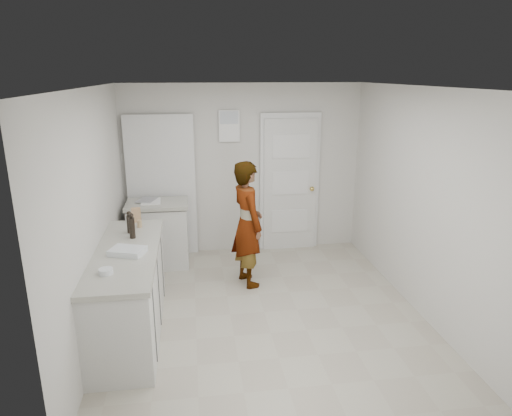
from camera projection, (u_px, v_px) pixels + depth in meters
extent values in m
plane|color=#AAA18E|center=(264.00, 312.00, 5.23)|extent=(4.00, 4.00, 0.00)
plane|color=beige|center=(243.00, 170.00, 6.77)|extent=(3.50, 0.00, 3.50)
plane|color=beige|center=(314.00, 294.00, 2.97)|extent=(3.50, 0.00, 3.50)
plane|color=beige|center=(95.00, 215.00, 4.63)|extent=(0.00, 4.00, 4.00)
plane|color=beige|center=(419.00, 201.00, 5.11)|extent=(0.00, 4.00, 4.00)
plane|color=silver|center=(265.00, 87.00, 4.51)|extent=(4.00, 4.00, 0.00)
cube|color=silver|center=(290.00, 186.00, 6.87)|extent=(0.80, 0.05, 2.00)
cube|color=silver|center=(290.00, 183.00, 6.89)|extent=(0.90, 0.04, 2.10)
sphere|color=gold|center=(312.00, 189.00, 6.88)|extent=(0.07, 0.07, 0.07)
cube|color=white|center=(229.00, 126.00, 6.53)|extent=(0.30, 0.02, 0.45)
cube|color=black|center=(162.00, 188.00, 6.64)|extent=(0.90, 0.05, 2.04)
cube|color=silver|center=(162.00, 188.00, 6.61)|extent=(0.98, 0.02, 2.10)
cube|color=silver|center=(129.00, 295.00, 4.72)|extent=(0.60, 1.90, 0.86)
cube|color=black|center=(132.00, 328.00, 4.83)|extent=(0.56, 1.86, 0.08)
cube|color=beige|center=(126.00, 252.00, 4.58)|extent=(0.64, 1.96, 0.05)
cube|color=silver|center=(159.00, 236.00, 6.40)|extent=(0.80, 0.55, 0.86)
cube|color=black|center=(161.00, 262.00, 6.52)|extent=(0.75, 0.54, 0.08)
cube|color=beige|center=(157.00, 204.00, 6.27)|extent=(0.84, 0.61, 0.05)
imported|color=silver|center=(247.00, 224.00, 5.74)|extent=(0.54, 0.67, 1.61)
cube|color=#A67653|center=(136.00, 215.00, 5.41)|extent=(0.11, 0.06, 0.18)
cylinder|color=tan|center=(140.00, 224.00, 5.24)|extent=(0.05, 0.05, 0.08)
cylinder|color=black|center=(130.00, 224.00, 5.05)|extent=(0.06, 0.06, 0.20)
sphere|color=black|center=(129.00, 213.00, 5.01)|extent=(0.05, 0.05, 0.05)
cylinder|color=black|center=(132.00, 228.00, 4.88)|extent=(0.06, 0.06, 0.23)
sphere|color=black|center=(131.00, 215.00, 4.84)|extent=(0.05, 0.05, 0.05)
cube|color=silver|center=(128.00, 251.00, 4.47)|extent=(0.38, 0.33, 0.06)
cube|color=white|center=(128.00, 252.00, 4.48)|extent=(0.33, 0.28, 0.04)
cylinder|color=silver|center=(106.00, 271.00, 4.03)|extent=(0.13, 0.13, 0.05)
sphere|color=white|center=(103.00, 272.00, 4.02)|extent=(0.04, 0.04, 0.04)
sphere|color=white|center=(108.00, 271.00, 4.04)|extent=(0.04, 0.04, 0.04)
cube|color=white|center=(151.00, 201.00, 6.29)|extent=(0.28, 0.35, 0.01)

